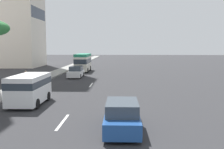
% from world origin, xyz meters
% --- Properties ---
extents(ground_plane, '(198.00, 198.00, 0.00)m').
position_xyz_m(ground_plane, '(31.50, 0.00, 0.00)').
color(ground_plane, '#2D2D30').
extents(sidewalk_right, '(162.00, 2.61, 0.15)m').
position_xyz_m(sidewalk_right, '(31.50, 7.24, 0.07)').
color(sidewalk_right, gray).
rests_on(sidewalk_right, ground_plane).
extents(lane_stripe_mid, '(3.20, 0.16, 0.01)m').
position_xyz_m(lane_stripe_mid, '(10.77, 0.00, 0.01)').
color(lane_stripe_mid, silver).
rests_on(lane_stripe_mid, ground_plane).
extents(lane_stripe_far, '(3.20, 0.16, 0.01)m').
position_xyz_m(lane_stripe_far, '(25.39, 0.00, 0.01)').
color(lane_stripe_far, silver).
rests_on(lane_stripe_far, ground_plane).
extents(van_lead, '(4.69, 2.22, 2.25)m').
position_xyz_m(van_lead, '(15.34, 3.54, 1.29)').
color(van_lead, white).
rests_on(van_lead, ground_plane).
extents(car_second, '(4.53, 1.87, 1.58)m').
position_xyz_m(car_second, '(32.64, 2.99, 0.75)').
color(car_second, white).
rests_on(car_second, ground_plane).
extents(minibus_third, '(6.68, 2.29, 3.10)m').
position_xyz_m(minibus_third, '(41.24, 3.24, 1.70)').
color(minibus_third, silver).
rests_on(minibus_third, ground_plane).
extents(car_fourth, '(4.75, 1.86, 1.57)m').
position_xyz_m(car_fourth, '(9.53, -3.46, 0.74)').
color(car_fourth, '#1E478C').
rests_on(car_fourth, ground_plane).
extents(pedestrian_mid_block, '(0.37, 0.30, 1.54)m').
position_xyz_m(pedestrian_mid_block, '(24.55, 7.24, 0.99)').
color(pedestrian_mid_block, '#333338').
rests_on(pedestrian_mid_block, sidewalk_right).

